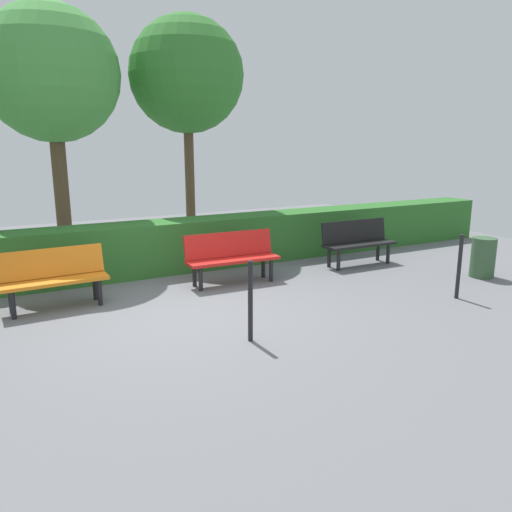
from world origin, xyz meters
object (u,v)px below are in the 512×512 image
object	(u,v)px
bench_red	(232,255)
bench_black	(357,240)
bench_orange	(54,276)
tree_mid	(51,75)
trash_bin	(483,257)
tree_near	(187,76)

from	to	relation	value
bench_red	bench_black	bearing A→B (deg)	-177.92
bench_red	bench_orange	xyz separation A→B (m)	(2.82, -0.02, -0.00)
tree_mid	trash_bin	world-z (taller)	tree_mid
bench_orange	tree_near	world-z (taller)	tree_near
tree_mid	trash_bin	bearing A→B (deg)	143.57
bench_black	trash_bin	size ratio (longest dim) A/B	2.13
bench_black	tree_near	xyz separation A→B (m)	(2.25, -3.12, 3.23)
bench_orange	tree_mid	size ratio (longest dim) A/B	0.31
bench_red	tree_near	size ratio (longest dim) A/B	0.32
trash_bin	bench_red	bearing A→B (deg)	-23.05
bench_black	tree_mid	bearing A→B (deg)	-29.88
bench_red	tree_near	xyz separation A→B (m)	(-0.46, -3.14, 3.23)
bench_red	tree_mid	world-z (taller)	tree_mid
bench_orange	tree_near	xyz separation A→B (m)	(-3.27, -3.11, 3.23)
tree_near	tree_mid	size ratio (longest dim) A/B	1.02
tree_near	trash_bin	size ratio (longest dim) A/B	7.00
trash_bin	bench_orange	bearing A→B (deg)	-14.33
tree_near	trash_bin	distance (m)	6.96
bench_orange	trash_bin	world-z (taller)	bench_orange
bench_orange	trash_bin	bearing A→B (deg)	163.26
bench_red	trash_bin	world-z (taller)	bench_red
bench_black	bench_orange	size ratio (longest dim) A/B	1.02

